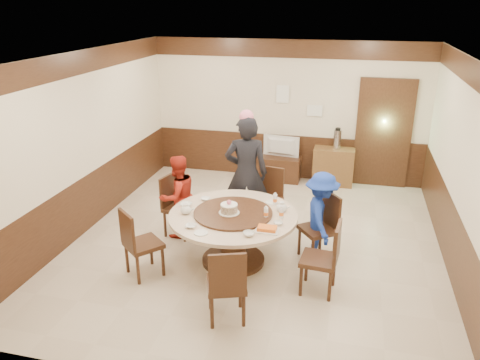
% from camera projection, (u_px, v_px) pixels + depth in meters
% --- Properties ---
extents(room, '(6.00, 6.04, 2.84)m').
position_uv_depth(room, '(257.00, 177.00, 6.85)').
color(room, beige).
rests_on(room, ground).
extents(banquet_table, '(1.78, 1.78, 0.78)m').
position_uv_depth(banquet_table, '(233.00, 228.00, 6.51)').
color(banquet_table, '#381F11').
rests_on(banquet_table, ground).
extents(chair_0, '(0.62, 0.62, 0.97)m').
position_uv_depth(chair_0, '(318.00, 238.00, 6.70)').
color(chair_0, '#381F11').
rests_on(chair_0, ground).
extents(chair_1, '(0.51, 0.52, 0.97)m').
position_uv_depth(chair_1, '(267.00, 209.00, 7.66)').
color(chair_1, '#381F11').
rests_on(chair_1, ground).
extents(chair_2, '(0.54, 0.53, 0.97)m').
position_uv_depth(chair_2, '(180.00, 216.00, 7.38)').
color(chair_2, '#381F11').
rests_on(chair_2, ground).
extents(chair_3, '(0.62, 0.62, 0.97)m').
position_uv_depth(chair_3, '(143.00, 254.00, 6.28)').
color(chair_3, '#381F11').
rests_on(chair_3, ground).
extents(chair_4, '(0.56, 0.57, 0.97)m').
position_uv_depth(chair_4, '(227.00, 296.00, 5.39)').
color(chair_4, '#381F11').
rests_on(chair_4, ground).
extents(chair_5, '(0.48, 0.48, 0.97)m').
position_uv_depth(chair_5, '(320.00, 270.00, 5.91)').
color(chair_5, '#381F11').
rests_on(chair_5, ground).
extents(person_standing, '(0.76, 0.58, 1.87)m').
position_uv_depth(person_standing, '(246.00, 174.00, 7.38)').
color(person_standing, black).
rests_on(person_standing, ground).
extents(person_red, '(0.78, 0.81, 1.32)m').
position_uv_depth(person_red, '(178.00, 196.00, 7.23)').
color(person_red, '#A72416').
rests_on(person_red, ground).
extents(person_blue, '(0.65, 0.92, 1.29)m').
position_uv_depth(person_blue, '(321.00, 216.00, 6.60)').
color(person_blue, '#18349D').
rests_on(person_blue, ground).
extents(birthday_cake, '(0.29, 0.29, 0.20)m').
position_uv_depth(birthday_cake, '(229.00, 208.00, 6.36)').
color(birthday_cake, white).
rests_on(birthday_cake, banquet_table).
extents(teapot_left, '(0.17, 0.15, 0.13)m').
position_uv_depth(teapot_left, '(186.00, 210.00, 6.41)').
color(teapot_left, white).
rests_on(teapot_left, banquet_table).
extents(teapot_right, '(0.17, 0.15, 0.13)m').
position_uv_depth(teapot_right, '(282.00, 208.00, 6.48)').
color(teapot_right, white).
rests_on(teapot_right, banquet_table).
extents(bowl_0, '(0.14, 0.14, 0.03)m').
position_uv_depth(bowl_0, '(206.00, 199.00, 6.87)').
color(bowl_0, white).
rests_on(bowl_0, banquet_table).
extents(bowl_1, '(0.15, 0.15, 0.05)m').
position_uv_depth(bowl_1, '(249.00, 234.00, 5.83)').
color(bowl_1, white).
rests_on(bowl_1, banquet_table).
extents(bowl_2, '(0.14, 0.14, 0.03)m').
position_uv_depth(bowl_2, '(191.00, 226.00, 6.04)').
color(bowl_2, white).
rests_on(bowl_2, banquet_table).
extents(bowl_3, '(0.12, 0.12, 0.04)m').
position_uv_depth(bowl_3, '(278.00, 223.00, 6.12)').
color(bowl_3, white).
rests_on(bowl_3, banquet_table).
extents(bowl_4, '(0.17, 0.17, 0.04)m').
position_uv_depth(bowl_4, '(186.00, 205.00, 6.67)').
color(bowl_4, white).
rests_on(bowl_4, banquet_table).
extents(saucer_near, '(0.18, 0.18, 0.01)m').
position_uv_depth(saucer_near, '(201.00, 233.00, 5.89)').
color(saucer_near, white).
rests_on(saucer_near, banquet_table).
extents(saucer_far, '(0.18, 0.18, 0.01)m').
position_uv_depth(saucer_far, '(272.00, 202.00, 6.78)').
color(saucer_far, white).
rests_on(saucer_far, banquet_table).
extents(shrimp_platter, '(0.30, 0.20, 0.06)m').
position_uv_depth(shrimp_platter, '(267.00, 229.00, 5.94)').
color(shrimp_platter, white).
rests_on(shrimp_platter, banquet_table).
extents(bottle_0, '(0.06, 0.06, 0.16)m').
position_uv_depth(bottle_0, '(266.00, 213.00, 6.26)').
color(bottle_0, white).
rests_on(bottle_0, banquet_table).
extents(bottle_1, '(0.06, 0.06, 0.16)m').
position_uv_depth(bottle_1, '(281.00, 213.00, 6.27)').
color(bottle_1, white).
rests_on(bottle_1, banquet_table).
extents(bottle_2, '(0.06, 0.06, 0.16)m').
position_uv_depth(bottle_2, '(275.00, 199.00, 6.69)').
color(bottle_2, white).
rests_on(bottle_2, banquet_table).
extents(tv_stand, '(0.85, 0.45, 0.50)m').
position_uv_depth(tv_stand, '(279.00, 168.00, 9.64)').
color(tv_stand, '#381F11').
rests_on(tv_stand, ground).
extents(television, '(0.75, 0.20, 0.43)m').
position_uv_depth(television, '(280.00, 147.00, 9.48)').
color(television, gray).
rests_on(television, tv_stand).
extents(side_cabinet, '(0.80, 0.40, 0.75)m').
position_uv_depth(side_cabinet, '(333.00, 166.00, 9.39)').
color(side_cabinet, brown).
rests_on(side_cabinet, ground).
extents(thermos, '(0.15, 0.15, 0.38)m').
position_uv_depth(thermos, '(337.00, 139.00, 9.17)').
color(thermos, silver).
rests_on(thermos, side_cabinet).
extents(notice_left, '(0.25, 0.00, 0.35)m').
position_uv_depth(notice_left, '(283.00, 94.00, 9.29)').
color(notice_left, white).
rests_on(notice_left, room).
extents(notice_right, '(0.30, 0.00, 0.22)m').
position_uv_depth(notice_right, '(315.00, 111.00, 9.26)').
color(notice_right, white).
rests_on(notice_right, room).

